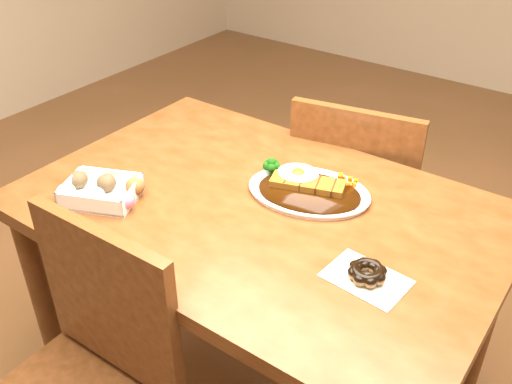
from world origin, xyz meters
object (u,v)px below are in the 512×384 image
Objects in this scene: chair_far at (357,201)px; pon_de_ring at (367,273)px; table at (259,236)px; donut_box at (101,190)px; katsu_curry_plate at (307,188)px.

pon_de_ring is at bearing 105.62° from chair_far.
table is 0.56m from chair_far.
pon_de_ring is (0.69, 0.12, -0.01)m from donut_box.
table is 3.34× the size of katsu_curry_plate.
table is 6.68× the size of pon_de_ring.
katsu_curry_plate is 0.53m from donut_box.
chair_far reaches higher than table.
katsu_curry_plate is (0.07, 0.12, 0.11)m from table.
donut_box is at bearing -147.87° from table.
table is 1.38× the size of chair_far.
donut_box is at bearing -141.33° from katsu_curry_plate.
pon_de_ring is (0.35, -0.10, 0.12)m from table.
table is at bearing -121.42° from katsu_curry_plate.
chair_far is at bearing 95.70° from katsu_curry_plate.
table is at bearing 75.82° from chair_far.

